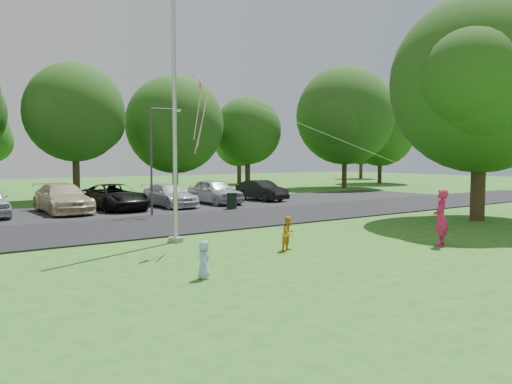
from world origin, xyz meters
TOP-DOWN VIEW (x-y plane):
  - ground at (0.00, 0.00)m, footprint 120.00×120.00m
  - park_road at (0.00, 9.00)m, footprint 60.00×6.00m
  - parking_strip at (0.00, 15.50)m, footprint 42.00×7.00m
  - flagpole at (-3.50, 5.00)m, footprint 0.50×0.50m
  - street_lamp at (-1.01, 12.02)m, footprint 1.41×0.58m
  - trash_can at (3.43, 12.35)m, footprint 0.56×0.56m
  - big_tree at (9.67, 2.26)m, footprint 8.55×7.72m
  - tree_row at (1.59, 24.23)m, footprint 64.35×11.94m
  - horizon_trees at (4.06, 33.88)m, footprint 77.46×7.20m
  - parked_cars at (-1.02, 15.53)m, footprint 17.14×5.00m
  - woman at (2.96, -0.45)m, footprint 0.77×0.66m
  - child_yellow at (-1.42, 1.71)m, footprint 0.59×0.51m
  - child_blue at (-5.21, 0.14)m, footprint 0.44×0.51m
  - kite at (-3.10, 3.48)m, footprint 6.50×4.32m

SIDE VIEW (x-z plane):
  - ground at x=0.00m, z-range 0.00..0.00m
  - park_road at x=0.00m, z-range 0.00..0.06m
  - parking_strip at x=0.00m, z-range 0.00..0.06m
  - child_blue at x=-5.21m, z-range 0.00..0.88m
  - trash_can at x=3.43m, z-range 0.00..0.89m
  - child_yellow at x=-1.42m, z-range 0.00..1.02m
  - parked_cars at x=-1.02m, z-range 0.01..1.49m
  - woman at x=2.96m, z-range 0.00..1.79m
  - street_lamp at x=-1.01m, z-range 0.52..5.67m
  - flagpole at x=-3.50m, z-range -0.83..9.17m
  - horizon_trees at x=4.06m, z-range 0.79..7.81m
  - kite at x=-3.10m, z-range 2.85..6.11m
  - tree_row at x=1.59m, z-range 0.27..11.15m
  - big_tree at x=9.67m, z-range 0.88..10.69m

